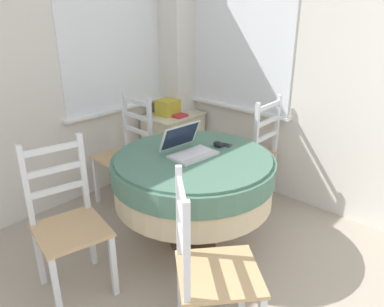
{
  "coord_description": "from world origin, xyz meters",
  "views": [
    {
      "loc": [
        -0.77,
        0.37,
        1.74
      ],
      "look_at": [
        1.17,
        2.15,
        0.66
      ],
      "focal_mm": 35.0,
      "sensor_mm": 36.0,
      "label": 1
    }
  ],
  "objects_px": {
    "round_dining_table": "(193,175)",
    "corner_cabinet": "(174,143)",
    "dining_chair_left_flank": "(68,224)",
    "cell_phone": "(225,145)",
    "computer_mouse": "(218,144)",
    "storage_box": "(168,107)",
    "book_on_cabinet": "(175,115)",
    "dining_chair_near_back_window": "(127,154)",
    "dining_chair_near_right_window": "(252,152)",
    "dining_chair_camera_near": "(210,271)",
    "laptop": "(188,148)"
  },
  "relations": [
    {
      "from": "dining_chair_near_right_window",
      "to": "book_on_cabinet",
      "type": "xyz_separation_m",
      "value": [
        -0.08,
        0.9,
        0.19
      ]
    },
    {
      "from": "cell_phone",
      "to": "corner_cabinet",
      "type": "bearing_deg",
      "value": 64.29
    },
    {
      "from": "computer_mouse",
      "to": "cell_phone",
      "type": "bearing_deg",
      "value": -16.18
    },
    {
      "from": "dining_chair_near_back_window",
      "to": "laptop",
      "type": "bearing_deg",
      "value": -96.15
    },
    {
      "from": "storage_box",
      "to": "book_on_cabinet",
      "type": "relative_size",
      "value": 0.84
    },
    {
      "from": "laptop",
      "to": "corner_cabinet",
      "type": "distance_m",
      "value": 1.37
    },
    {
      "from": "computer_mouse",
      "to": "storage_box",
      "type": "bearing_deg",
      "value": 64.21
    },
    {
      "from": "dining_chair_near_back_window",
      "to": "dining_chair_near_right_window",
      "type": "height_order",
      "value": "same"
    },
    {
      "from": "round_dining_table",
      "to": "dining_chair_near_back_window",
      "type": "height_order",
      "value": "dining_chair_near_back_window"
    },
    {
      "from": "dining_chair_near_back_window",
      "to": "corner_cabinet",
      "type": "height_order",
      "value": "dining_chair_near_back_window"
    },
    {
      "from": "computer_mouse",
      "to": "dining_chair_camera_near",
      "type": "distance_m",
      "value": 1.11
    },
    {
      "from": "dining_chair_left_flank",
      "to": "cell_phone",
      "type": "bearing_deg",
      "value": -13.84
    },
    {
      "from": "corner_cabinet",
      "to": "book_on_cabinet",
      "type": "xyz_separation_m",
      "value": [
        -0.02,
        -0.05,
        0.33
      ]
    },
    {
      "from": "corner_cabinet",
      "to": "computer_mouse",
      "type": "bearing_deg",
      "value": -118.48
    },
    {
      "from": "dining_chair_near_back_window",
      "to": "book_on_cabinet",
      "type": "bearing_deg",
      "value": 7.46
    },
    {
      "from": "dining_chair_near_right_window",
      "to": "corner_cabinet",
      "type": "height_order",
      "value": "dining_chair_near_right_window"
    },
    {
      "from": "storage_box",
      "to": "round_dining_table",
      "type": "bearing_deg",
      "value": -126.23
    },
    {
      "from": "dining_chair_near_right_window",
      "to": "round_dining_table",
      "type": "bearing_deg",
      "value": -174.16
    },
    {
      "from": "dining_chair_camera_near",
      "to": "book_on_cabinet",
      "type": "height_order",
      "value": "dining_chair_camera_near"
    },
    {
      "from": "dining_chair_left_flank",
      "to": "book_on_cabinet",
      "type": "xyz_separation_m",
      "value": [
        1.67,
        0.73,
        0.19
      ]
    },
    {
      "from": "dining_chair_near_back_window",
      "to": "corner_cabinet",
      "type": "relative_size",
      "value": 1.52
    },
    {
      "from": "laptop",
      "to": "dining_chair_camera_near",
      "type": "xyz_separation_m",
      "value": [
        -0.61,
        -0.71,
        -0.31
      ]
    },
    {
      "from": "book_on_cabinet",
      "to": "storage_box",
      "type": "bearing_deg",
      "value": 110.17
    },
    {
      "from": "dining_chair_left_flank",
      "to": "corner_cabinet",
      "type": "relative_size",
      "value": 1.52
    },
    {
      "from": "dining_chair_camera_near",
      "to": "storage_box",
      "type": "relative_size",
      "value": 4.85
    },
    {
      "from": "round_dining_table",
      "to": "corner_cabinet",
      "type": "bearing_deg",
      "value": 51.37
    },
    {
      "from": "storage_box",
      "to": "book_on_cabinet",
      "type": "height_order",
      "value": "storage_box"
    },
    {
      "from": "computer_mouse",
      "to": "dining_chair_near_back_window",
      "type": "bearing_deg",
      "value": 100.17
    },
    {
      "from": "laptop",
      "to": "corner_cabinet",
      "type": "bearing_deg",
      "value": 50.1
    },
    {
      "from": "round_dining_table",
      "to": "dining_chair_camera_near",
      "type": "xyz_separation_m",
      "value": [
        -0.6,
        -0.66,
        -0.11
      ]
    },
    {
      "from": "dining_chair_near_right_window",
      "to": "computer_mouse",
      "type": "bearing_deg",
      "value": -170.28
    },
    {
      "from": "laptop",
      "to": "dining_chair_camera_near",
      "type": "height_order",
      "value": "dining_chair_camera_near"
    },
    {
      "from": "cell_phone",
      "to": "dining_chair_camera_near",
      "type": "height_order",
      "value": "dining_chair_camera_near"
    },
    {
      "from": "round_dining_table",
      "to": "dining_chair_left_flank",
      "type": "bearing_deg",
      "value": 163.43
    },
    {
      "from": "dining_chair_near_right_window",
      "to": "corner_cabinet",
      "type": "xyz_separation_m",
      "value": [
        -0.06,
        0.95,
        -0.14
      ]
    },
    {
      "from": "dining_chair_near_back_window",
      "to": "cell_phone",
      "type": "bearing_deg",
      "value": -76.65
    },
    {
      "from": "dining_chair_near_back_window",
      "to": "dining_chair_camera_near",
      "type": "height_order",
      "value": "same"
    },
    {
      "from": "round_dining_table",
      "to": "book_on_cabinet",
      "type": "relative_size",
      "value": 4.84
    },
    {
      "from": "round_dining_table",
      "to": "dining_chair_near_right_window",
      "type": "height_order",
      "value": "dining_chair_near_right_window"
    },
    {
      "from": "laptop",
      "to": "storage_box",
      "type": "height_order",
      "value": "laptop"
    },
    {
      "from": "dining_chair_near_right_window",
      "to": "dining_chair_near_back_window",
      "type": "bearing_deg",
      "value": 134.62
    },
    {
      "from": "laptop",
      "to": "round_dining_table",
      "type": "bearing_deg",
      "value": -94.15
    },
    {
      "from": "round_dining_table",
      "to": "cell_phone",
      "type": "distance_m",
      "value": 0.35
    },
    {
      "from": "round_dining_table",
      "to": "book_on_cabinet",
      "type": "xyz_separation_m",
      "value": [
        0.81,
        0.99,
        0.08
      ]
    },
    {
      "from": "round_dining_table",
      "to": "book_on_cabinet",
      "type": "height_order",
      "value": "round_dining_table"
    },
    {
      "from": "dining_chair_near_back_window",
      "to": "dining_chair_left_flank",
      "type": "distance_m",
      "value": 1.15
    },
    {
      "from": "round_dining_table",
      "to": "cell_phone",
      "type": "bearing_deg",
      "value": -6.06
    },
    {
      "from": "laptop",
      "to": "dining_chair_camera_near",
      "type": "bearing_deg",
      "value": -130.35
    },
    {
      "from": "cell_phone",
      "to": "book_on_cabinet",
      "type": "bearing_deg",
      "value": 64.07
    },
    {
      "from": "laptop",
      "to": "cell_phone",
      "type": "relative_size",
      "value": 3.21
    }
  ]
}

